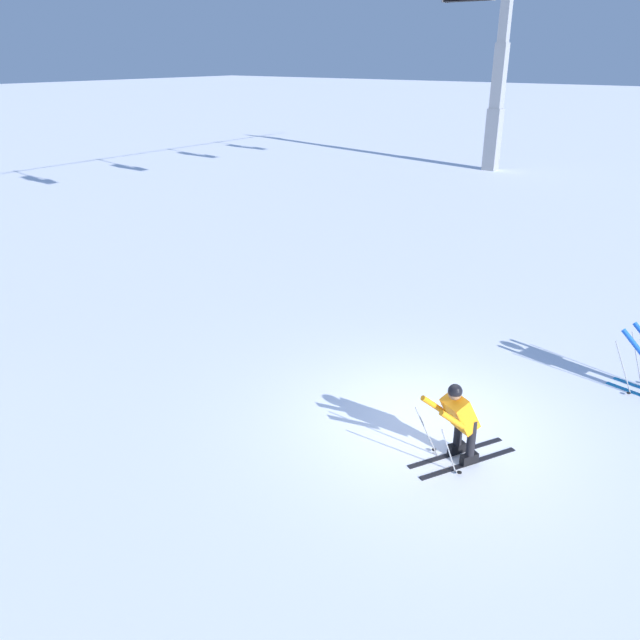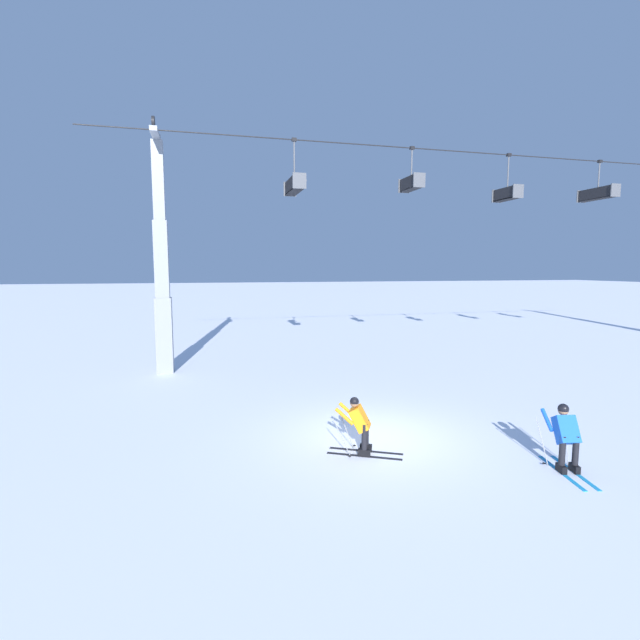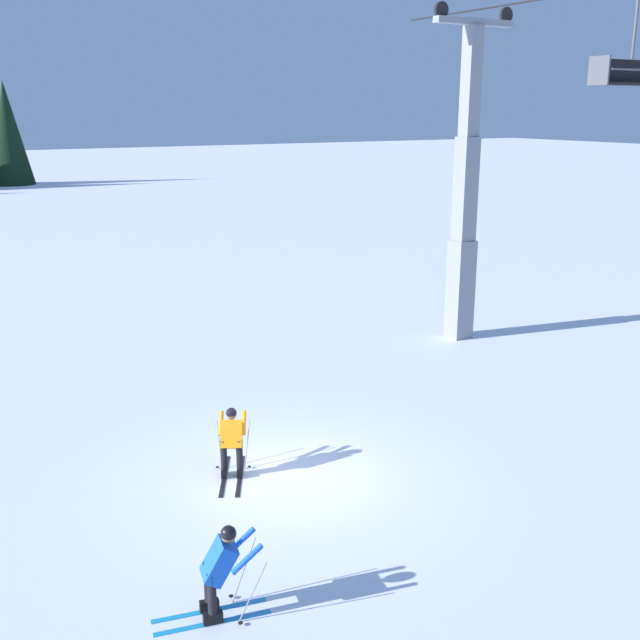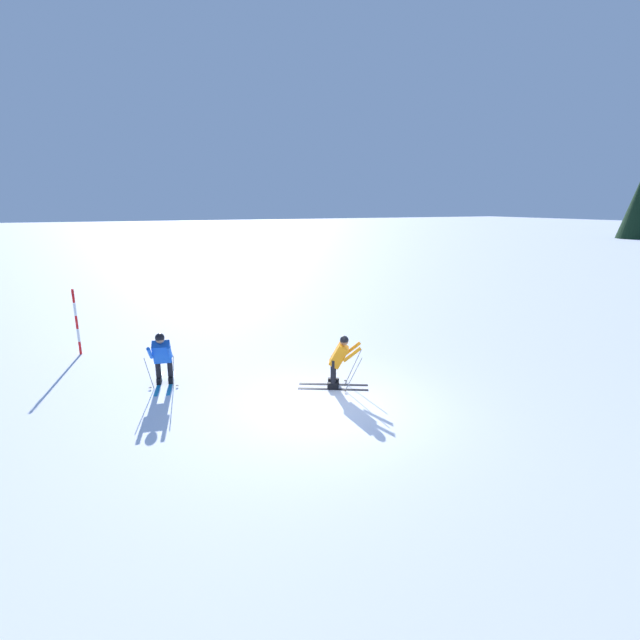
{
  "view_description": "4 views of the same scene",
  "coord_description": "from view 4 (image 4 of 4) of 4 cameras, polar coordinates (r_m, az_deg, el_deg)",
  "views": [
    {
      "loc": [
        -8.45,
        -4.1,
        5.75
      ],
      "look_at": [
        -1.16,
        1.34,
        1.91
      ],
      "focal_mm": 35.52,
      "sensor_mm": 36.0,
      "label": 1
    },
    {
      "loc": [
        -4.2,
        -10.71,
        4.33
      ],
      "look_at": [
        -1.01,
        1.71,
        2.88
      ],
      "focal_mm": 25.68,
      "sensor_mm": 36.0,
      "label": 2
    },
    {
      "loc": [
        12.12,
        -6.3,
        7.07
      ],
      "look_at": [
        -1.24,
        1.39,
        2.75
      ],
      "focal_mm": 42.52,
      "sensor_mm": 36.0,
      "label": 3
    },
    {
      "loc": [
        4.09,
        8.73,
        4.48
      ],
      "look_at": [
        0.04,
        -0.35,
        1.96
      ],
      "focal_mm": 25.7,
      "sensor_mm": 36.0,
      "label": 4
    }
  ],
  "objects": [
    {
      "name": "trail_marker_pole",
      "position": [
        15.67,
        -28.08,
        0.04
      ],
      "size": [
        0.07,
        0.28,
        2.04
      ],
      "color": "red",
      "rests_on": "ground_plane"
    },
    {
      "name": "ground_plane",
      "position": [
        10.63,
        0.98,
        -10.72
      ],
      "size": [
        260.0,
        260.0,
        0.0
      ],
      "primitive_type": "plane",
      "color": "white"
    },
    {
      "name": "skier_carving_main",
      "position": [
        11.42,
        2.37,
        -4.85
      ],
      "size": [
        1.74,
        1.22,
        1.46
      ],
      "color": "black",
      "rests_on": "ground_plane"
    },
    {
      "name": "skier_distant_uphill",
      "position": [
        12.18,
        -19.06,
        -4.18
      ],
      "size": [
        0.85,
        1.73,
        1.54
      ],
      "color": "#198CCC",
      "rests_on": "ground_plane"
    }
  ]
}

